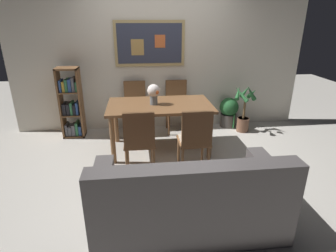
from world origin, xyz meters
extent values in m
plane|color=#B7B2A8|center=(0.00, 0.00, 0.00)|extent=(12.00, 12.00, 0.00)
cube|color=silver|center=(0.00, 1.51, 1.30)|extent=(5.20, 0.10, 2.60)
cube|color=tan|center=(-0.18, 1.44, 1.53)|extent=(1.20, 0.02, 0.76)
cube|color=#33384C|center=(-0.18, 1.43, 1.53)|extent=(1.10, 0.01, 0.66)
cube|color=tan|center=(-0.39, 1.42, 1.48)|extent=(0.22, 0.00, 0.27)
cube|color=#D86633|center=(0.00, 1.42, 1.57)|extent=(0.18, 0.00, 0.21)
cube|color=brown|center=(-0.10, 0.47, 0.73)|extent=(1.55, 0.90, 0.04)
cylinder|color=brown|center=(-0.79, 0.09, 0.35)|extent=(0.07, 0.07, 0.71)
cylinder|color=brown|center=(0.60, 0.09, 0.35)|extent=(0.07, 0.07, 0.71)
cylinder|color=brown|center=(-0.79, 0.84, 0.35)|extent=(0.07, 0.07, 0.71)
cylinder|color=brown|center=(0.60, 0.84, 0.35)|extent=(0.07, 0.07, 0.71)
cube|color=brown|center=(0.28, 1.17, 0.44)|extent=(0.40, 0.40, 0.03)
cube|color=#C6B299|center=(0.28, 1.17, 0.47)|extent=(0.36, 0.36, 0.03)
cylinder|color=brown|center=(0.45, 1.34, 0.21)|extent=(0.04, 0.04, 0.42)
cylinder|color=brown|center=(0.11, 1.34, 0.21)|extent=(0.04, 0.04, 0.42)
cylinder|color=brown|center=(0.45, 1.00, 0.21)|extent=(0.04, 0.04, 0.42)
cylinder|color=brown|center=(0.11, 1.00, 0.21)|extent=(0.04, 0.04, 0.42)
cube|color=brown|center=(0.28, 1.35, 0.68)|extent=(0.38, 0.04, 0.46)
cube|color=brown|center=(0.28, 1.35, 0.88)|extent=(0.38, 0.05, 0.06)
cube|color=brown|center=(-0.42, -0.20, 0.44)|extent=(0.40, 0.40, 0.03)
cube|color=#C6B299|center=(-0.42, -0.20, 0.47)|extent=(0.36, 0.36, 0.03)
cylinder|color=brown|center=(-0.59, -0.37, 0.21)|extent=(0.04, 0.04, 0.42)
cylinder|color=brown|center=(-0.25, -0.37, 0.21)|extent=(0.04, 0.04, 0.42)
cylinder|color=brown|center=(-0.59, -0.03, 0.21)|extent=(0.04, 0.04, 0.42)
cylinder|color=brown|center=(-0.25, -0.03, 0.21)|extent=(0.04, 0.04, 0.42)
cube|color=brown|center=(-0.42, -0.38, 0.68)|extent=(0.38, 0.04, 0.46)
cube|color=brown|center=(-0.42, -0.38, 0.88)|extent=(0.38, 0.05, 0.06)
cube|color=brown|center=(0.28, -0.24, 0.44)|extent=(0.40, 0.40, 0.03)
cube|color=#C6B299|center=(0.28, -0.24, 0.47)|extent=(0.36, 0.36, 0.03)
cylinder|color=brown|center=(0.11, -0.41, 0.21)|extent=(0.04, 0.04, 0.42)
cylinder|color=brown|center=(0.45, -0.41, 0.21)|extent=(0.04, 0.04, 0.42)
cylinder|color=brown|center=(0.11, -0.07, 0.21)|extent=(0.04, 0.04, 0.42)
cylinder|color=brown|center=(0.45, -0.07, 0.21)|extent=(0.04, 0.04, 0.42)
cube|color=brown|center=(0.28, -0.42, 0.68)|extent=(0.38, 0.04, 0.46)
cube|color=brown|center=(0.28, -0.42, 0.88)|extent=(0.38, 0.05, 0.06)
cube|color=brown|center=(-0.47, 1.18, 0.44)|extent=(0.40, 0.40, 0.03)
cube|color=#C6B299|center=(-0.47, 1.18, 0.47)|extent=(0.36, 0.36, 0.03)
cylinder|color=brown|center=(-0.30, 1.35, 0.21)|extent=(0.04, 0.04, 0.42)
cylinder|color=brown|center=(-0.64, 1.35, 0.21)|extent=(0.04, 0.04, 0.42)
cylinder|color=brown|center=(-0.30, 1.01, 0.21)|extent=(0.04, 0.04, 0.42)
cylinder|color=brown|center=(-0.64, 1.01, 0.21)|extent=(0.04, 0.04, 0.42)
cube|color=brown|center=(-0.47, 1.36, 0.68)|extent=(0.38, 0.04, 0.46)
cube|color=brown|center=(-0.47, 1.36, 0.88)|extent=(0.38, 0.05, 0.06)
cube|color=#514C4C|center=(0.02, -1.26, 0.20)|extent=(1.80, 0.84, 0.40)
cube|color=#514C4C|center=(0.02, -1.58, 0.62)|extent=(1.80, 0.20, 0.44)
cube|color=#514C4C|center=(-0.79, -1.26, 0.51)|extent=(0.18, 0.80, 0.22)
cube|color=#514C4C|center=(0.83, -1.26, 0.51)|extent=(0.18, 0.80, 0.22)
cube|color=maroon|center=(-0.43, -1.44, 0.56)|extent=(0.32, 0.16, 0.33)
cube|color=#8C6B4C|center=(0.02, -1.44, 0.56)|extent=(0.32, 0.16, 0.33)
cube|color=brown|center=(-1.71, 1.17, 0.60)|extent=(0.03, 0.28, 1.20)
cube|color=brown|center=(-1.38, 1.17, 0.60)|extent=(0.03, 0.28, 1.20)
cube|color=brown|center=(-1.55, 1.17, 0.01)|extent=(0.36, 0.28, 0.03)
cube|color=brown|center=(-1.55, 1.17, 1.18)|extent=(0.36, 0.28, 0.03)
cube|color=brown|center=(-1.55, 1.17, 0.40)|extent=(0.30, 0.28, 0.02)
cube|color=brown|center=(-1.55, 1.17, 0.80)|extent=(0.30, 0.28, 0.02)
cube|color=#595960|center=(-1.67, 1.17, 0.13)|extent=(0.04, 0.22, 0.20)
cube|color=#595960|center=(-1.61, 1.17, 0.11)|extent=(0.06, 0.22, 0.16)
cube|color=#595960|center=(-1.55, 1.17, 0.12)|extent=(0.06, 0.22, 0.19)
cube|color=#337247|center=(-1.49, 1.17, 0.15)|extent=(0.04, 0.22, 0.23)
cube|color=#2D4C8C|center=(-1.44, 1.17, 0.11)|extent=(0.05, 0.22, 0.17)
cube|color=black|center=(-1.66, 1.17, 0.51)|extent=(0.06, 0.22, 0.19)
cube|color=black|center=(-1.59, 1.17, 0.51)|extent=(0.05, 0.22, 0.19)
cube|color=#337247|center=(-1.54, 1.17, 0.51)|extent=(0.04, 0.22, 0.21)
cube|color=black|center=(-1.49, 1.17, 0.50)|extent=(0.04, 0.22, 0.18)
cube|color=#2D4C8C|center=(-1.44, 1.17, 0.52)|extent=(0.04, 0.22, 0.21)
cube|color=#2D4C8C|center=(-1.67, 1.17, 0.91)|extent=(0.04, 0.22, 0.19)
cube|color=gold|center=(-1.62, 1.17, 0.89)|extent=(0.04, 0.22, 0.17)
cube|color=#337247|center=(-1.57, 1.17, 0.91)|extent=(0.04, 0.22, 0.21)
cube|color=#2D4C8C|center=(-1.52, 1.17, 0.91)|extent=(0.05, 0.22, 0.21)
cube|color=#595960|center=(-1.46, 1.17, 0.92)|extent=(0.04, 0.22, 0.23)
cube|color=#337247|center=(-1.40, 1.17, 0.89)|extent=(0.06, 0.22, 0.16)
cylinder|color=#4C4742|center=(1.28, 1.30, 0.12)|extent=(0.29, 0.29, 0.25)
cylinder|color=#332319|center=(1.28, 1.30, 0.24)|extent=(0.26, 0.26, 0.02)
sphere|color=#235B2D|center=(1.28, 1.30, 0.39)|extent=(0.35, 0.35, 0.35)
cylinder|color=#235B2D|center=(1.34, 1.14, 0.15)|extent=(0.03, 0.03, 0.26)
cylinder|color=#235B2D|center=(1.42, 1.39, 0.16)|extent=(0.03, 0.03, 0.26)
cylinder|color=brown|center=(1.47, 1.03, 0.13)|extent=(0.22, 0.22, 0.25)
cylinder|color=#332319|center=(1.47, 1.03, 0.24)|extent=(0.20, 0.20, 0.02)
cylinder|color=brown|center=(1.47, 1.03, 0.44)|extent=(0.04, 0.04, 0.37)
cone|color=#235B2D|center=(1.59, 1.05, 0.71)|extent=(0.12, 0.26, 0.23)
cone|color=#235B2D|center=(1.48, 1.11, 0.72)|extent=(0.21, 0.11, 0.24)
cone|color=#235B2D|center=(1.35, 1.10, 0.71)|extent=(0.20, 0.28, 0.24)
cone|color=#235B2D|center=(1.35, 0.94, 0.73)|extent=(0.25, 0.29, 0.27)
cone|color=#235B2D|center=(1.51, 0.93, 0.75)|extent=(0.26, 0.17, 0.30)
cylinder|color=slate|center=(-0.19, 0.46, 0.82)|extent=(0.11, 0.11, 0.14)
sphere|color=silver|center=(-0.19, 0.46, 0.95)|extent=(0.19, 0.19, 0.19)
sphere|color=#D86633|center=(-0.22, 0.52, 0.96)|extent=(0.07, 0.07, 0.07)
sphere|color=#D86633|center=(-0.15, 0.40, 0.95)|extent=(0.06, 0.06, 0.06)
sphere|color=silver|center=(-0.11, 0.48, 0.96)|extent=(0.06, 0.06, 0.06)
camera|label=1|loc=(-0.43, -3.46, 1.95)|focal=29.39mm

